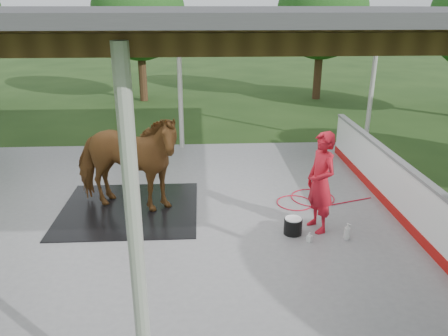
{
  "coord_description": "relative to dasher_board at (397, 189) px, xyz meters",
  "views": [
    {
      "loc": [
        0.59,
        -8.05,
        4.15
      ],
      "look_at": [
        1.03,
        0.14,
        1.06
      ],
      "focal_mm": 35.0,
      "sensor_mm": 36.0,
      "label": 1
    }
  ],
  "objects": [
    {
      "name": "ground",
      "position": [
        -4.6,
        0.0,
        -0.59
      ],
      "size": [
        100.0,
        100.0,
        0.0
      ],
      "primitive_type": "plane",
      "color": "#1E3814"
    },
    {
      "name": "concrete_slab",
      "position": [
        -4.6,
        0.0,
        -0.57
      ],
      "size": [
        12.0,
        10.0,
        0.05
      ],
      "primitive_type": "cube",
      "color": "slate",
      "rests_on": "ground"
    },
    {
      "name": "pavilion_structure",
      "position": [
        -4.6,
        -0.0,
        3.37
      ],
      "size": [
        12.6,
        10.6,
        4.05
      ],
      "color": "beige",
      "rests_on": "ground"
    },
    {
      "name": "dasher_board",
      "position": [
        0.0,
        0.0,
        0.0
      ],
      "size": [
        0.16,
        8.0,
        1.15
      ],
      "color": "#A8100E",
      "rests_on": "concrete_slab"
    },
    {
      "name": "tree_belt",
      "position": [
        -4.3,
        0.9,
        3.2
      ],
      "size": [
        28.0,
        28.0,
        5.8
      ],
      "color": "#382314",
      "rests_on": "ground"
    },
    {
      "name": "rubber_mat",
      "position": [
        -5.57,
        0.44,
        -0.53
      ],
      "size": [
        2.86,
        2.68,
        0.02
      ],
      "primitive_type": "cube",
      "color": "black",
      "rests_on": "concrete_slab"
    },
    {
      "name": "horse",
      "position": [
        -5.57,
        0.44,
        0.53
      ],
      "size": [
        2.71,
        1.8,
        2.1
      ],
      "primitive_type": "imported",
      "rotation": [
        0.0,
        0.0,
        1.28
      ],
      "color": "brown",
      "rests_on": "rubber_mat"
    },
    {
      "name": "handler",
      "position": [
        -1.79,
        -0.62,
        0.43
      ],
      "size": [
        0.66,
        0.82,
        1.95
      ],
      "primitive_type": "imported",
      "rotation": [
        0.0,
        0.0,
        -1.27
      ],
      "color": "red",
      "rests_on": "concrete_slab"
    },
    {
      "name": "wash_bucket",
      "position": [
        -2.31,
        -0.78,
        -0.38
      ],
      "size": [
        0.35,
        0.35,
        0.32
      ],
      "color": "black",
      "rests_on": "concrete_slab"
    },
    {
      "name": "soap_bottle_a",
      "position": [
        -1.35,
        -1.05,
        -0.38
      ],
      "size": [
        0.18,
        0.18,
        0.33
      ],
      "primitive_type": "imported",
      "rotation": [
        0.0,
        0.0,
        0.76
      ],
      "color": "silver",
      "rests_on": "concrete_slab"
    },
    {
      "name": "soap_bottle_b",
      "position": [
        -2.06,
        -1.1,
        -0.45
      ],
      "size": [
        0.12,
        0.12,
        0.19
      ],
      "primitive_type": "imported",
      "rotation": [
        0.0,
        0.0,
        -0.76
      ],
      "color": "#338CD8",
      "rests_on": "concrete_slab"
    },
    {
      "name": "hose_coil",
      "position": [
        -1.69,
        0.7,
        -0.53
      ],
      "size": [
        2.17,
        1.14,
        0.02
      ],
      "color": "red",
      "rests_on": "concrete_slab"
    }
  ]
}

